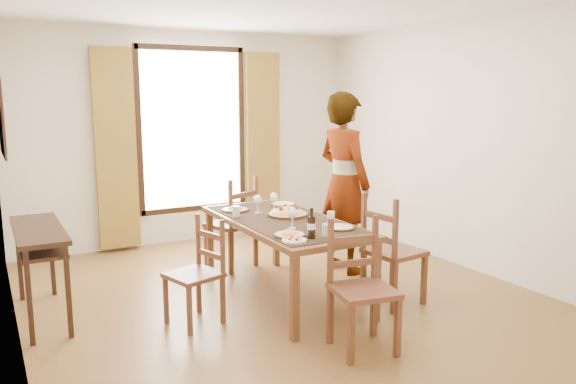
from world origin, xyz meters
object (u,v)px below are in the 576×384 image
man (344,183)px  pasta_platter (288,211)px  dining_table (284,226)px  console_table (39,241)px

man → pasta_platter: bearing=101.8°
dining_table → pasta_platter: size_ratio=4.83×
pasta_platter → dining_table: bearing=-133.0°
man → console_table: bearing=79.9°
console_table → pasta_platter: (2.17, -0.44, 0.12)m
console_table → man: bearing=-2.7°
man → pasta_platter: 0.92m
dining_table → console_table: bearing=165.0°
console_table → man: (3.02, -0.14, 0.28)m
console_table → pasta_platter: pasta_platter is taller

